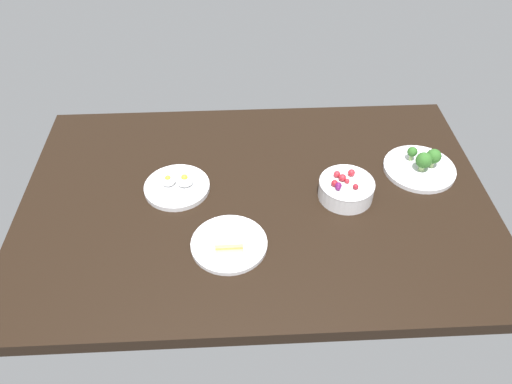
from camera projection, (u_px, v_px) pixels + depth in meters
The scene contains 5 objects.
dining_table at pixel (256, 202), 151.61cm from camera, with size 139.71×93.42×4.00cm, color black.
plate_eggs at pixel (177, 186), 151.96cm from camera, with size 19.81×19.81×5.25cm.
plate_broccoli at pixel (421, 166), 157.87cm from camera, with size 22.36×22.36×7.90cm.
bowl_berries at pixel (346, 188), 148.27cm from camera, with size 16.36×16.36×7.65cm.
plate_sandwich at pixel (229, 243), 135.38cm from camera, with size 20.76×20.76×4.49cm.
Camera 1 is at (-5.46, -108.82, 107.46)cm, focal length 35.26 mm.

